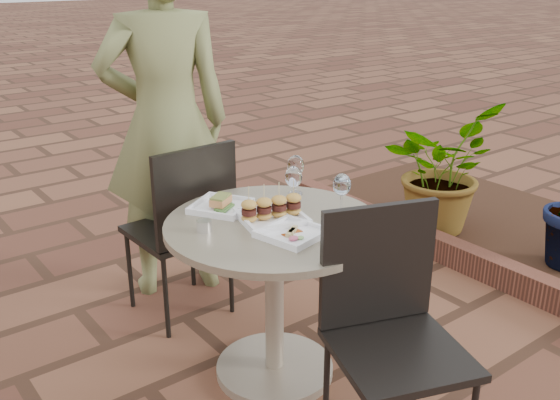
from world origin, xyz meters
TOP-DOWN VIEW (x-y plane):
  - cafe_table at (0.09, 0.19)m, footprint 0.90×0.90m
  - chair_far at (0.03, 0.83)m, footprint 0.45×0.45m
  - chair_near at (0.16, -0.40)m, footprint 0.56×0.56m
  - diner at (0.14, 1.18)m, footprint 0.79×0.65m
  - plate_salmon at (-0.00, 0.44)m, footprint 0.31×0.31m
  - plate_sliders at (0.09, 0.21)m, footprint 0.31×0.31m
  - plate_tuna at (0.06, 0.04)m, footprint 0.27×0.27m
  - wine_glass_right at (0.37, 0.09)m, footprint 0.08×0.08m
  - wine_glass_mid at (0.27, 0.29)m, footprint 0.08×0.08m
  - wine_glass_far at (0.37, 0.40)m, footprint 0.08×0.08m
  - steel_ramekin at (-0.18, 0.28)m, footprint 0.07×0.07m
  - cutlery_set at (0.39, 0.04)m, footprint 0.11×0.20m
  - planter_curb at (1.60, 0.30)m, footprint 0.12×3.00m
  - mulch_bed at (2.30, 0.30)m, footprint 1.30×3.00m
  - potted_plant_a at (1.85, 0.74)m, footprint 0.91×0.85m

SIDE VIEW (x-z plane):
  - mulch_bed at x=2.30m, z-range 0.00..0.06m
  - planter_curb at x=1.60m, z-range 0.00..0.15m
  - potted_plant_a at x=1.85m, z-range 0.06..0.89m
  - cafe_table at x=0.09m, z-range 0.12..0.85m
  - chair_far at x=0.03m, z-range 0.08..1.01m
  - chair_near at x=0.16m, z-range 0.08..1.01m
  - cutlery_set at x=0.39m, z-range 0.73..0.73m
  - plate_tuna at x=0.06m, z-range 0.73..0.76m
  - plate_salmon at x=0.00m, z-range 0.72..0.78m
  - steel_ramekin at x=-0.18m, z-range 0.73..0.78m
  - plate_sliders at x=0.09m, z-range 0.69..0.85m
  - wine_glass_right at x=0.37m, z-range 0.77..0.94m
  - wine_glass_mid at x=0.27m, z-range 0.77..0.94m
  - wine_glass_far at x=0.37m, z-range 0.77..0.95m
  - diner at x=0.14m, z-range 0.00..1.88m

